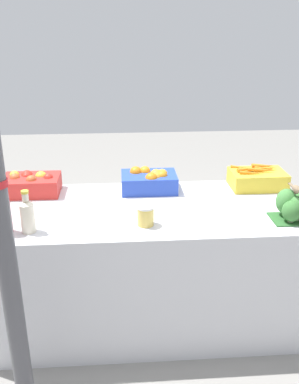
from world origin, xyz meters
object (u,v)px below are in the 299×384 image
(sparrow_bird, at_px, (297,189))
(broccoli_pile, at_px, (295,206))
(apple_crate, at_px, (31,184))
(juice_bottle_ruby, at_px, (4,213))
(juice_bottle_cloudy, at_px, (27,215))
(carrot_crate, at_px, (257,178))
(pickle_jar, at_px, (146,215))
(orange_crate, at_px, (150,180))

(sparrow_bird, bearing_deg, broccoli_pile, 138.49)
(apple_crate, distance_m, juice_bottle_ruby, 0.56)
(juice_bottle_cloudy, bearing_deg, broccoli_pile, 1.82)
(carrot_crate, height_order, juice_bottle_ruby, juice_bottle_ruby)
(broccoli_pile, height_order, pickle_jar, broccoli_pile)
(orange_crate, distance_m, juice_bottle_ruby, 0.98)
(apple_crate, relative_size, sparrow_bird, 2.67)
(juice_bottle_ruby, bearing_deg, orange_crate, 34.18)
(apple_crate, relative_size, juice_bottle_ruby, 1.36)
(broccoli_pile, distance_m, juice_bottle_ruby, 1.60)
(juice_bottle_ruby, bearing_deg, juice_bottle_cloudy, -0.00)
(carrot_crate, xyz_separation_m, sparrow_bird, (0.04, -0.53, 0.13))
(juice_bottle_ruby, bearing_deg, pickle_jar, 2.81)
(juice_bottle_cloudy, xyz_separation_m, pickle_jar, (0.63, 0.04, -0.04))
(broccoli_pile, height_order, juice_bottle_cloudy, juice_bottle_cloudy)
(orange_crate, xyz_separation_m, juice_bottle_ruby, (-0.81, -0.55, 0.05))
(orange_crate, bearing_deg, juice_bottle_ruby, -145.82)
(broccoli_pile, distance_m, pickle_jar, 0.85)
(broccoli_pile, height_order, sparrow_bird, sparrow_bird)
(orange_crate, bearing_deg, sparrow_bird, -34.62)
(orange_crate, bearing_deg, broccoli_pile, -32.72)
(broccoli_pile, bearing_deg, juice_bottle_cloudy, -178.18)
(broccoli_pile, bearing_deg, juice_bottle_ruby, -178.32)
(apple_crate, relative_size, carrot_crate, 1.00)
(pickle_jar, distance_m, sparrow_bird, 0.84)
(orange_crate, relative_size, juice_bottle_ruby, 1.36)
(juice_bottle_cloudy, relative_size, pickle_jar, 2.07)
(orange_crate, distance_m, juice_bottle_cloudy, 0.88)
(orange_crate, relative_size, broccoli_pile, 1.55)
(carrot_crate, xyz_separation_m, juice_bottle_ruby, (-1.54, -0.55, 0.05))
(juice_bottle_cloudy, bearing_deg, orange_crate, 38.61)
(apple_crate, height_order, juice_bottle_cloudy, juice_bottle_cloudy)
(juice_bottle_ruby, relative_size, sparrow_bird, 1.97)
(juice_bottle_ruby, relative_size, juice_bottle_cloudy, 1.12)
(carrot_crate, distance_m, broccoli_pile, 0.51)
(apple_crate, relative_size, orange_crate, 1.00)
(apple_crate, xyz_separation_m, broccoli_pile, (1.56, -0.51, 0.02))
(juice_bottle_ruby, bearing_deg, carrot_crate, 19.80)
(juice_bottle_ruby, xyz_separation_m, sparrow_bird, (1.58, 0.02, 0.08))
(orange_crate, xyz_separation_m, carrot_crate, (0.73, 0.00, -0.01))
(carrot_crate, height_order, sparrow_bird, sparrow_bird)
(broccoli_pile, bearing_deg, sparrow_bird, -120.37)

